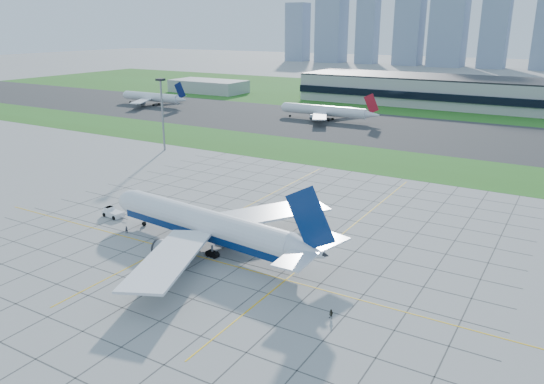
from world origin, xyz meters
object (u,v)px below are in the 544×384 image
Objects in this scene: light_mast at (162,105)px; crew_far at (331,314)px; distant_jet_0 at (152,97)px; airliner at (206,225)px; distant_jet_1 at (325,111)px; crew_near at (127,230)px; pushback_tug at (112,213)px.

light_mast is 16.35× the size of crew_far.
airliner is at bearing -44.17° from distant_jet_0.
airliner is 155.44m from distant_jet_1.
light_mast is 92.05m from airliner.
distant_jet_1 reaches higher than crew_near.
crew_far is 179.19m from distant_jet_1.
distant_jet_0 is at bearing 141.98° from airliner.
light_mast is at bearing -45.09° from distant_jet_0.
crew_far is at bearing -7.32° from pushback_tug.
pushback_tug is 0.18× the size of distant_jet_0.
crew_near is (-19.66, -3.06, -4.04)m from airliner.
airliner is 20.30m from crew_near.
light_mast is 90.75m from distant_jet_1.
airliner is 206.57m from distant_jet_0.
distant_jet_1 is (-13.24, 146.39, 3.50)m from pushback_tug.
distant_jet_1 is at bearing 101.32° from pushback_tug.
crew_near is at bearing -164.99° from airliner.
pushback_tug is at bearing -50.11° from distant_jet_0.
light_mast is 15.74× the size of crew_near.
airliner reaches higher than distant_jet_0.
distant_jet_0 is (-117.91, 141.09, 3.50)m from pushback_tug.
light_mast reaches higher than pushback_tug.
light_mast is 126.16m from crew_far.
light_mast is 71.44m from pushback_tug.
light_mast is at bearing 82.87° from crew_near.
distant_jet_1 is at bearing 2.90° from distant_jet_0.
pushback_tug is (-30.25, 2.84, -3.87)m from airliner.
crew_far is (63.89, -15.30, -0.20)m from pushback_tug.
pushback_tug is at bearing -84.83° from distant_jet_1.
distant_jet_1 is (23.31, 86.92, -11.69)m from light_mast.
crew_far is 239.84m from distant_jet_0.
airliner is 34.95× the size of crew_near.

